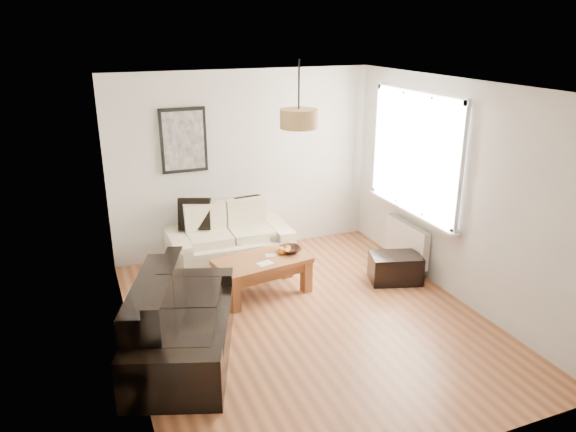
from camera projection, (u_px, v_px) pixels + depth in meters
name	position (u px, v px, depth m)	size (l,w,h in m)	color
floor	(308.00, 319.00, 6.14)	(4.50, 4.50, 0.00)	brown
ceiling	(311.00, 85.00, 5.27)	(3.80, 4.50, 0.00)	white
wall_back	(245.00, 163.00, 7.67)	(3.80, 0.04, 2.60)	silver
wall_front	(442.00, 310.00, 3.74)	(3.80, 0.04, 2.60)	silver
wall_left	(123.00, 236.00, 5.04)	(0.04, 4.50, 2.60)	silver
wall_right	(456.00, 192.00, 6.38)	(0.04, 4.50, 2.60)	silver
window_bay	(416.00, 153.00, 6.96)	(0.14, 1.90, 1.60)	white
radiator	(407.00, 241.00, 7.35)	(0.10, 0.90, 0.52)	white
poster	(184.00, 140.00, 7.21)	(0.62, 0.04, 0.87)	black
pendant_shade	(299.00, 119.00, 5.66)	(0.40, 0.40, 0.20)	tan
loveseat_cream	(229.00, 237.00, 7.42)	(1.64, 0.89, 0.82)	beige
sofa_leather	(183.00, 319.00, 5.38)	(1.85, 0.90, 0.80)	black
coffee_table	(262.00, 276.00, 6.68)	(1.13, 0.62, 0.46)	brown
ottoman	(395.00, 268.00, 7.01)	(0.64, 0.41, 0.37)	black
cushion_left	(195.00, 214.00, 7.34)	(0.43, 0.13, 0.43)	black
cushion_right	(248.00, 209.00, 7.62)	(0.38, 0.12, 0.38)	black
fruit_bowl	(290.00, 250.00, 6.78)	(0.27, 0.27, 0.07)	black
orange_a	(286.00, 251.00, 6.72)	(0.08, 0.08, 0.08)	#E15B13
orange_b	(288.00, 248.00, 6.82)	(0.07, 0.07, 0.07)	orange
orange_c	(281.00, 251.00, 6.74)	(0.09, 0.09, 0.09)	orange
papers	(265.00, 263.00, 6.46)	(0.18, 0.13, 0.01)	white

